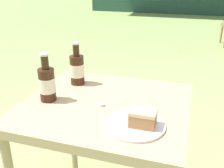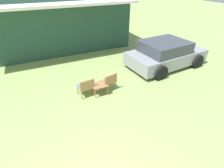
{
  "view_description": "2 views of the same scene",
  "coord_description": "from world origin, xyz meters",
  "px_view_note": "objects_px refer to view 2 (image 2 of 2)",
  "views": [
    {
      "loc": [
        0.35,
        -0.99,
        1.25
      ],
      "look_at": [
        0.0,
        0.1,
        0.77
      ],
      "focal_mm": 42.0,
      "sensor_mm": 36.0,
      "label": 1
    },
    {
      "loc": [
        -0.29,
        -1.02,
        3.89
      ],
      "look_at": [
        1.74,
        3.34,
        0.9
      ],
      "focal_mm": 28.0,
      "sensor_mm": 36.0,
      "label": 2
    }
  ],
  "objects_px": {
    "parked_car": "(165,54)",
    "garden_side_table": "(100,86)",
    "wicker_chair_plain": "(109,81)",
    "wicker_chair_cushioned": "(86,86)"
  },
  "relations": [
    {
      "from": "wicker_chair_cushioned",
      "to": "garden_side_table",
      "type": "distance_m",
      "value": 0.51
    },
    {
      "from": "parked_car",
      "to": "garden_side_table",
      "type": "distance_m",
      "value": 3.97
    },
    {
      "from": "wicker_chair_plain",
      "to": "garden_side_table",
      "type": "bearing_deg",
      "value": -1.76
    },
    {
      "from": "wicker_chair_cushioned",
      "to": "wicker_chair_plain",
      "type": "distance_m",
      "value": 0.93
    },
    {
      "from": "parked_car",
      "to": "wicker_chair_plain",
      "type": "relative_size",
      "value": 5.47
    },
    {
      "from": "wicker_chair_plain",
      "to": "garden_side_table",
      "type": "xyz_separation_m",
      "value": [
        -0.43,
        -0.09,
        -0.06
      ]
    },
    {
      "from": "wicker_chair_cushioned",
      "to": "wicker_chair_plain",
      "type": "bearing_deg",
      "value": 172.26
    },
    {
      "from": "parked_car",
      "to": "wicker_chair_cushioned",
      "type": "height_order",
      "value": "parked_car"
    },
    {
      "from": "parked_car",
      "to": "wicker_chair_plain",
      "type": "bearing_deg",
      "value": -170.65
    },
    {
      "from": "wicker_chair_cushioned",
      "to": "parked_car",
      "type": "bearing_deg",
      "value": -175.74
    }
  ]
}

